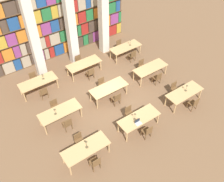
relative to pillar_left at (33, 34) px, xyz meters
name	(u,v)px	position (x,y,z in m)	size (l,w,h in m)	color
ground_plane	(109,97)	(2.37, -4.11, -3.00)	(40.00, 40.00, 0.00)	brown
bookshelf_bank	(61,18)	(2.39, 1.42, -0.35)	(9.73, 0.35, 5.50)	brown
pillar_left	(33,34)	(0.00, 0.00, 0.00)	(0.52, 0.52, 6.00)	silver
pillar_center	(70,22)	(2.37, 0.00, 0.00)	(0.52, 0.52, 6.00)	silver
pillar_right	(103,11)	(4.75, 0.00, 0.00)	(0.52, 0.52, 6.00)	silver
reading_table_0	(86,149)	(-0.75, -6.78, -2.31)	(2.20, 0.87, 0.77)	tan
chair_0	(95,163)	(-0.70, -7.50, -2.53)	(0.42, 0.40, 0.87)	brown
chair_1	(79,140)	(-0.70, -6.06, -2.53)	(0.42, 0.40, 0.87)	brown
desk_lamp_0	(86,143)	(-0.69, -6.79, -1.90)	(0.14, 0.14, 0.49)	brown
reading_table_1	(139,119)	(2.34, -6.79, -2.31)	(2.20, 0.87, 0.77)	tan
chair_2	(147,131)	(2.31, -7.51, -2.53)	(0.42, 0.40, 0.87)	brown
chair_3	(129,113)	(2.31, -6.07, -2.53)	(0.42, 0.40, 0.87)	brown
desk_lamp_1	(135,115)	(2.10, -6.74, -1.93)	(0.14, 0.14, 0.45)	brown
laptop	(138,123)	(2.08, -7.03, -2.19)	(0.32, 0.22, 0.21)	silver
reading_table_2	(184,93)	(5.58, -6.81, -2.31)	(2.20, 0.87, 0.77)	tan
chair_4	(194,103)	(5.61, -7.53, -2.53)	(0.42, 0.40, 0.87)	brown
chair_5	(175,88)	(5.61, -6.09, -2.53)	(0.42, 0.40, 0.87)	brown
desk_lamp_2	(187,87)	(5.71, -6.77, -1.94)	(0.14, 0.14, 0.44)	brown
reading_table_3	(60,112)	(-0.72, -4.13, -2.31)	(2.20, 0.87, 0.77)	tan
chair_6	(67,124)	(-0.69, -4.85, -2.53)	(0.42, 0.40, 0.87)	brown
chair_7	(55,106)	(-0.69, -3.41, -2.53)	(0.42, 0.40, 0.87)	brown
desk_lamp_3	(55,110)	(-0.98, -4.17, -1.97)	(0.14, 0.14, 0.40)	brown
reading_table_4	(109,88)	(2.35, -4.10, -2.31)	(2.20, 0.87, 0.77)	tan
chair_8	(116,98)	(2.37, -4.82, -2.53)	(0.42, 0.40, 0.87)	brown
chair_9	(102,84)	(2.37, -3.37, -2.53)	(0.42, 0.40, 0.87)	brown
reading_table_5	(150,68)	(5.47, -4.09, -2.31)	(2.20, 0.87, 0.77)	tan
chair_10	(157,78)	(5.43, -4.81, -2.53)	(0.42, 0.40, 0.87)	brown
chair_11	(142,66)	(5.43, -3.37, -2.53)	(0.42, 0.40, 0.87)	brown
reading_table_6	(38,82)	(-0.74, -1.32, -2.31)	(2.20, 0.87, 0.77)	tan
chair_12	(44,92)	(-0.75, -2.04, -2.53)	(0.42, 0.40, 0.87)	brown
chair_13	(34,79)	(-0.75, -0.60, -2.53)	(0.42, 0.40, 0.87)	brown
desk_lamp_4	(42,75)	(-0.38, -1.30, -1.97)	(0.14, 0.14, 0.40)	brown
reading_table_7	(84,64)	(2.31, -1.37, -2.31)	(2.20, 0.87, 0.77)	tan
chair_14	(91,73)	(2.35, -2.09, -2.53)	(0.42, 0.40, 0.87)	brown
chair_15	(79,61)	(2.35, -0.65, -2.53)	(0.42, 0.40, 0.87)	brown
reading_table_8	(126,48)	(5.57, -1.42, -2.31)	(2.20, 0.87, 0.77)	tan
chair_16	(132,55)	(5.61, -2.14, -2.53)	(0.42, 0.40, 0.87)	brown
chair_17	(120,45)	(5.61, -0.70, -2.53)	(0.42, 0.40, 0.87)	brown
desk_lamp_5	(130,41)	(5.93, -1.45, -1.92)	(0.14, 0.14, 0.46)	brown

